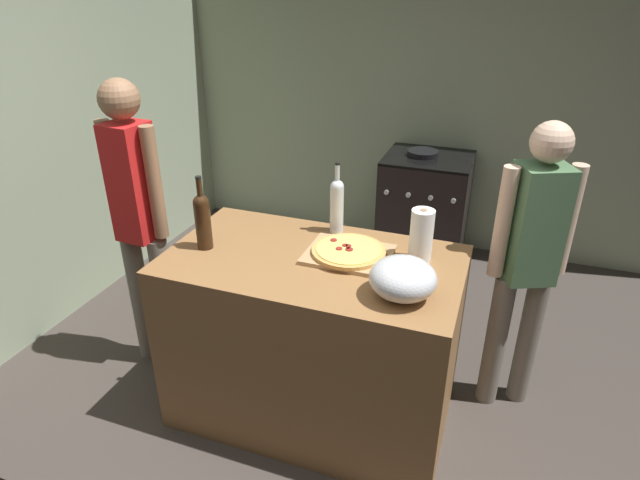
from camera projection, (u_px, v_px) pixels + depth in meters
The scene contains 13 objects.
ground_plane at pixel (371, 330), 3.58m from camera, with size 4.66×3.49×0.02m, color #3F3833.
kitchen_wall_rear at pixel (427, 91), 4.24m from camera, with size 4.66×0.10×2.60m, color #99A889.
kitchen_wall_left at pixel (85, 111), 3.62m from camera, with size 0.10×3.49×2.60m, color #99A889.
counter at pixel (313, 338), 2.72m from camera, with size 1.40×0.80×0.94m, color olive.
cutting_board at pixel (349, 255), 2.52m from camera, with size 0.40×0.32×0.02m, color tan.
pizza at pixel (349, 251), 2.51m from camera, with size 0.35×0.35×0.03m.
mixing_bowl at pixel (403, 278), 2.18m from camera, with size 0.28×0.28×0.17m.
paper_towel_roll at pixel (421, 236), 2.44m from camera, with size 0.11×0.11×0.26m.
wine_bottle_amber at pixel (203, 219), 2.54m from camera, with size 0.08×0.08×0.37m.
wine_bottle_clear at pixel (337, 203), 2.70m from camera, with size 0.07×0.07×0.38m.
stove at pixel (424, 209), 4.25m from camera, with size 0.66×0.61×0.93m.
person_in_stripes at pixel (138, 215), 2.87m from camera, with size 0.36×0.21×1.69m.
person_in_red at pixel (529, 256), 2.60m from camera, with size 0.37×0.28×1.57m.
Camera 1 is at (0.67, -1.42, 2.14)m, focal length 29.81 mm.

